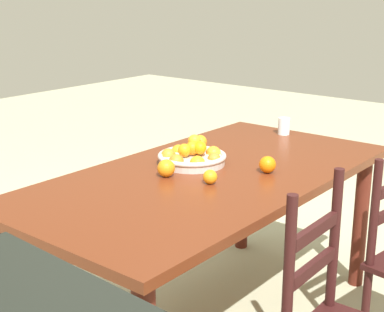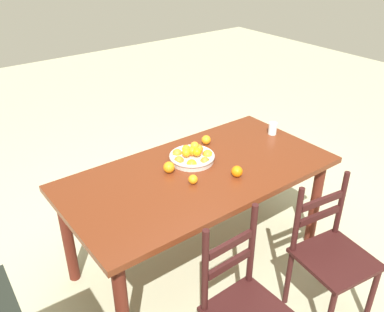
# 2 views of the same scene
# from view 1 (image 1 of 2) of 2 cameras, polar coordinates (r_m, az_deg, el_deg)

# --- Properties ---
(dining_table) EXTENTS (1.86, 0.95, 0.78)m
(dining_table) POSITION_cam_1_polar(r_m,az_deg,el_deg) (2.64, 1.75, -3.58)
(dining_table) COLOR #5C2612
(dining_table) RESTS_ON ground
(fruit_bowl) EXTENTS (0.32, 0.32, 0.13)m
(fruit_bowl) POSITION_cam_1_polar(r_m,az_deg,el_deg) (2.71, 0.03, -0.04)
(fruit_bowl) COLOR beige
(fruit_bowl) RESTS_ON dining_table
(orange_loose_0) EXTENTS (0.06, 0.06, 0.06)m
(orange_loose_0) POSITION_cam_1_polar(r_m,az_deg,el_deg) (2.45, 1.79, -2.05)
(orange_loose_0) COLOR orange
(orange_loose_0) RESTS_ON dining_table
(orange_loose_1) EXTENTS (0.07, 0.07, 0.07)m
(orange_loose_1) POSITION_cam_1_polar(r_m,az_deg,el_deg) (2.98, 0.80, 1.40)
(orange_loose_1) COLOR orange
(orange_loose_1) RESTS_ON dining_table
(orange_loose_2) EXTENTS (0.08, 0.08, 0.08)m
(orange_loose_2) POSITION_cam_1_polar(r_m,az_deg,el_deg) (2.61, 7.40, -0.83)
(orange_loose_2) COLOR orange
(orange_loose_2) RESTS_ON dining_table
(orange_loose_3) EXTENTS (0.08, 0.08, 0.08)m
(orange_loose_3) POSITION_cam_1_polar(r_m,az_deg,el_deg) (2.54, -2.55, -1.20)
(orange_loose_3) COLOR orange
(orange_loose_3) RESTS_ON dining_table
(drinking_glass) EXTENTS (0.07, 0.07, 0.09)m
(drinking_glass) POSITION_cam_1_polar(r_m,az_deg,el_deg) (3.31, 8.99, 2.91)
(drinking_glass) COLOR silver
(drinking_glass) RESTS_ON dining_table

